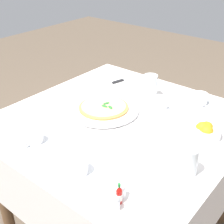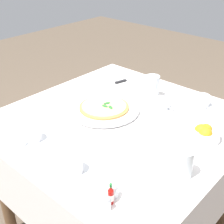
{
  "view_description": "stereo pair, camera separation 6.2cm",
  "coord_description": "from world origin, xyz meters",
  "px_view_note": "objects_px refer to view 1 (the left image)",
  "views": [
    {
      "loc": [
        -1.0,
        -0.77,
        1.5
      ],
      "look_at": [
        0.01,
        0.06,
        0.76
      ],
      "focal_mm": 49.65,
      "sensor_mm": 36.0,
      "label": 1
    },
    {
      "loc": [
        -0.96,
        -0.82,
        1.5
      ],
      "look_at": [
        0.01,
        0.06,
        0.76
      ],
      "focal_mm": 49.65,
      "sensor_mm": 36.0,
      "label": 2
    }
  ],
  "objects_px": {
    "pizza": "(104,107)",
    "dinner_knife": "(125,80)",
    "hot_sauce_bottle": "(119,195)",
    "coffee_cup_center_back": "(160,104)",
    "citrus_bowl": "(204,131)",
    "menu_card": "(85,82)",
    "napkin_folded": "(124,82)",
    "pizza_plate": "(104,109)",
    "salt_shaker": "(122,191)",
    "coffee_cup_far_left": "(200,100)",
    "coffee_cup_right_edge": "(34,138)",
    "coffee_cup_near_left": "(78,167)",
    "water_glass_near_right": "(188,162)",
    "pepper_shaker": "(116,204)",
    "water_glass_far_right": "(150,87)"
  },
  "relations": [
    {
      "from": "pizza",
      "to": "hot_sauce_bottle",
      "type": "xyz_separation_m",
      "value": [
        -0.43,
        -0.44,
        0.01
      ]
    },
    {
      "from": "pizza",
      "to": "menu_card",
      "type": "xyz_separation_m",
      "value": [
        0.15,
        0.27,
        0.01
      ]
    },
    {
      "from": "coffee_cup_center_back",
      "to": "napkin_folded",
      "type": "bearing_deg",
      "value": 68.17
    },
    {
      "from": "menu_card",
      "to": "dinner_knife",
      "type": "bearing_deg",
      "value": 24.08
    },
    {
      "from": "pizza_plate",
      "to": "napkin_folded",
      "type": "bearing_deg",
      "value": 20.8
    },
    {
      "from": "water_glass_near_right",
      "to": "salt_shaker",
      "type": "bearing_deg",
      "value": 156.1
    },
    {
      "from": "pizza_plate",
      "to": "napkin_folded",
      "type": "xyz_separation_m",
      "value": [
        0.33,
        0.13,
        -0.0
      ]
    },
    {
      "from": "coffee_cup_far_left",
      "to": "water_glass_near_right",
      "type": "height_order",
      "value": "water_glass_near_right"
    },
    {
      "from": "menu_card",
      "to": "water_glass_near_right",
      "type": "bearing_deg",
      "value": -48.52
    },
    {
      "from": "coffee_cup_far_left",
      "to": "hot_sauce_bottle",
      "type": "relative_size",
      "value": 1.57
    },
    {
      "from": "hot_sauce_bottle",
      "to": "salt_shaker",
      "type": "bearing_deg",
      "value": 19.65
    },
    {
      "from": "pizza_plate",
      "to": "coffee_cup_center_back",
      "type": "height_order",
      "value": "coffee_cup_center_back"
    },
    {
      "from": "water_glass_near_right",
      "to": "coffee_cup_center_back",
      "type": "bearing_deg",
      "value": 43.25
    },
    {
      "from": "coffee_cup_center_back",
      "to": "salt_shaker",
      "type": "height_order",
      "value": "coffee_cup_center_back"
    },
    {
      "from": "pizza",
      "to": "dinner_knife",
      "type": "height_order",
      "value": "pizza"
    },
    {
      "from": "coffee_cup_center_back",
      "to": "menu_card",
      "type": "xyz_separation_m",
      "value": [
        -0.05,
        0.47,
        0.0
      ]
    },
    {
      "from": "pizza_plate",
      "to": "dinner_knife",
      "type": "height_order",
      "value": "dinner_knife"
    },
    {
      "from": "citrus_bowl",
      "to": "menu_card",
      "type": "distance_m",
      "value": 0.75
    },
    {
      "from": "pizza",
      "to": "citrus_bowl",
      "type": "distance_m",
      "value": 0.49
    },
    {
      "from": "citrus_bowl",
      "to": "pepper_shaker",
      "type": "relative_size",
      "value": 2.67
    },
    {
      "from": "pepper_shaker",
      "to": "menu_card",
      "type": "relative_size",
      "value": 0.69
    },
    {
      "from": "coffee_cup_center_back",
      "to": "water_glass_near_right",
      "type": "distance_m",
      "value": 0.49
    },
    {
      "from": "coffee_cup_near_left",
      "to": "dinner_knife",
      "type": "height_order",
      "value": "coffee_cup_near_left"
    },
    {
      "from": "water_glass_near_right",
      "to": "hot_sauce_bottle",
      "type": "distance_m",
      "value": 0.29
    },
    {
      "from": "dinner_knife",
      "to": "salt_shaker",
      "type": "distance_m",
      "value": 0.93
    },
    {
      "from": "pizza_plate",
      "to": "pepper_shaker",
      "type": "xyz_separation_m",
      "value": [
        -0.46,
        -0.45,
        0.01
      ]
    },
    {
      "from": "pizza_plate",
      "to": "water_glass_far_right",
      "type": "relative_size",
      "value": 2.84
    },
    {
      "from": "menu_card",
      "to": "coffee_cup_center_back",
      "type": "bearing_deg",
      "value": -21.61
    },
    {
      "from": "citrus_bowl",
      "to": "pepper_shaker",
      "type": "bearing_deg",
      "value": 176.69
    },
    {
      "from": "water_glass_near_right",
      "to": "napkin_folded",
      "type": "distance_m",
      "value": 0.83
    },
    {
      "from": "coffee_cup_right_edge",
      "to": "coffee_cup_near_left",
      "type": "height_order",
      "value": "coffee_cup_near_left"
    },
    {
      "from": "citrus_bowl",
      "to": "coffee_cup_center_back",
      "type": "bearing_deg",
      "value": 70.9
    },
    {
      "from": "coffee_cup_center_back",
      "to": "hot_sauce_bottle",
      "type": "relative_size",
      "value": 1.58
    },
    {
      "from": "pizza",
      "to": "pepper_shaker",
      "type": "height_order",
      "value": "pepper_shaker"
    },
    {
      "from": "pizza_plate",
      "to": "napkin_folded",
      "type": "relative_size",
      "value": 1.44
    },
    {
      "from": "coffee_cup_far_left",
      "to": "dinner_knife",
      "type": "xyz_separation_m",
      "value": [
        -0.03,
        0.46,
        -0.0
      ]
    },
    {
      "from": "coffee_cup_center_back",
      "to": "coffee_cup_far_left",
      "type": "bearing_deg",
      "value": -39.77
    },
    {
      "from": "pizza_plate",
      "to": "hot_sauce_bottle",
      "type": "bearing_deg",
      "value": -134.62
    },
    {
      "from": "pizza_plate",
      "to": "coffee_cup_near_left",
      "type": "xyz_separation_m",
      "value": [
        -0.41,
        -0.23,
        0.02
      ]
    },
    {
      "from": "salt_shaker",
      "to": "dinner_knife",
      "type": "bearing_deg",
      "value": 36.8
    },
    {
      "from": "napkin_folded",
      "to": "dinner_knife",
      "type": "bearing_deg",
      "value": -1.18
    },
    {
      "from": "menu_card",
      "to": "salt_shaker",
      "type": "bearing_deg",
      "value": -66.15
    },
    {
      "from": "pizza",
      "to": "coffee_cup_center_back",
      "type": "height_order",
      "value": "coffee_cup_center_back"
    },
    {
      "from": "dinner_knife",
      "to": "coffee_cup_center_back",
      "type": "bearing_deg",
      "value": -98.04
    },
    {
      "from": "pizza",
      "to": "coffee_cup_near_left",
      "type": "relative_size",
      "value": 1.87
    },
    {
      "from": "pizza",
      "to": "water_glass_near_right",
      "type": "height_order",
      "value": "water_glass_near_right"
    },
    {
      "from": "dinner_knife",
      "to": "salt_shaker",
      "type": "xyz_separation_m",
      "value": [
        -0.74,
        -0.56,
        0.0
      ]
    },
    {
      "from": "pizza",
      "to": "pepper_shaker",
      "type": "xyz_separation_m",
      "value": [
        -0.46,
        -0.45,
        0.0
      ]
    },
    {
      "from": "water_glass_far_right",
      "to": "coffee_cup_far_left",
      "type": "bearing_deg",
      "value": -72.02
    },
    {
      "from": "napkin_folded",
      "to": "coffee_cup_right_edge",
      "type": "bearing_deg",
      "value": -160.7
    }
  ]
}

